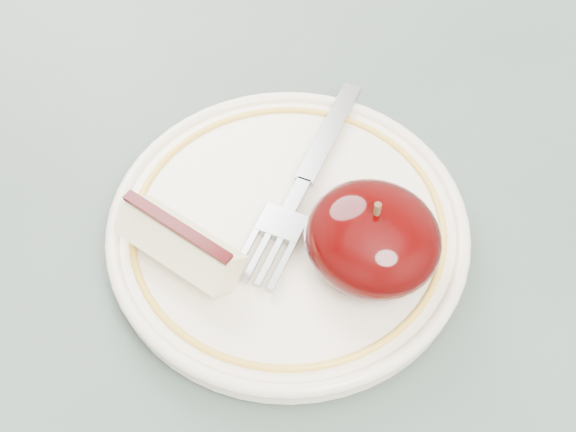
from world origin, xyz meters
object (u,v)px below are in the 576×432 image
Objects in this scene: apple_half at (373,238)px; fork at (303,183)px; plate at (288,229)px; table at (320,339)px.

fork is at bearing 161.55° from apple_half.
fork is (-0.06, 0.02, -0.02)m from apple_half.
fork is (-0.01, 0.03, 0.01)m from plate.
table is 4.13× the size of plate.
fork reaches higher than table.
plate is 0.06m from apple_half.
table is 0.12m from fork.
apple_half is at bearing 8.39° from plate.
table is 5.44× the size of fork.
table is 11.52× the size of apple_half.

